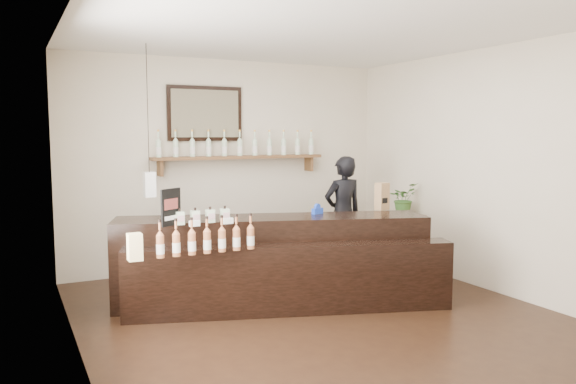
# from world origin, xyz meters

# --- Properties ---
(ground) EXTENTS (5.00, 5.00, 0.00)m
(ground) POSITION_xyz_m (0.00, 0.00, 0.00)
(ground) COLOR black
(ground) RESTS_ON ground
(room_shell) EXTENTS (5.00, 5.00, 5.00)m
(room_shell) POSITION_xyz_m (0.00, 0.00, 1.70)
(room_shell) COLOR beige
(room_shell) RESTS_ON ground
(back_wall_decor) EXTENTS (2.66, 0.96, 1.69)m
(back_wall_decor) POSITION_xyz_m (-0.15, 2.37, 1.76)
(back_wall_decor) COLOR brown
(back_wall_decor) RESTS_ON ground
(counter) EXTENTS (3.35, 1.92, 1.09)m
(counter) POSITION_xyz_m (-0.21, 0.58, 0.44)
(counter) COLOR black
(counter) RESTS_ON ground
(promo_sign) EXTENTS (0.23, 0.16, 0.36)m
(promo_sign) POSITION_xyz_m (-1.32, 0.62, 1.11)
(promo_sign) COLOR black
(promo_sign) RESTS_ON counter
(paper_bag) EXTENTS (0.16, 0.14, 0.32)m
(paper_bag) POSITION_xyz_m (1.18, 0.63, 1.09)
(paper_bag) COLOR #966F48
(paper_bag) RESTS_ON counter
(tape_dispenser) EXTENTS (0.15, 0.09, 0.12)m
(tape_dispenser) POSITION_xyz_m (0.34, 0.67, 0.98)
(tape_dispenser) COLOR #1A3DB9
(tape_dispenser) RESTS_ON counter
(side_cabinet) EXTENTS (0.38, 0.52, 0.75)m
(side_cabinet) POSITION_xyz_m (2.00, 1.27, 0.37)
(side_cabinet) COLOR brown
(side_cabinet) RESTS_ON ground
(potted_plant) EXTENTS (0.46, 0.43, 0.41)m
(potted_plant) POSITION_xyz_m (2.00, 1.27, 0.95)
(potted_plant) COLOR #366428
(potted_plant) RESTS_ON side_cabinet
(shopkeeper) EXTENTS (0.63, 0.42, 1.72)m
(shopkeeper) POSITION_xyz_m (1.23, 1.55, 0.86)
(shopkeeper) COLOR black
(shopkeeper) RESTS_ON ground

